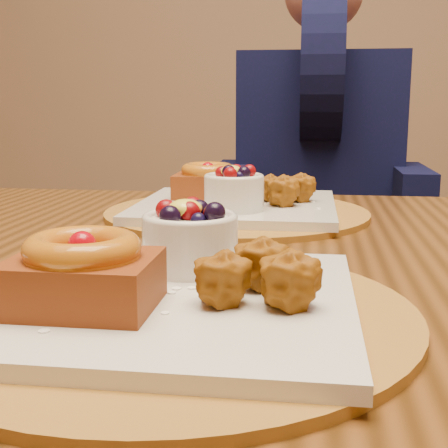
{
  "coord_description": "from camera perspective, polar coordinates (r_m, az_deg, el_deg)",
  "views": [
    {
      "loc": [
        0.03,
        -0.7,
        0.92
      ],
      "look_at": [
        -0.04,
        -0.21,
        0.82
      ],
      "focal_mm": 50.0,
      "sensor_mm": 36.0,
      "label": 1
    }
  ],
  "objects": [
    {
      "name": "place_setting_far",
      "position": [
        0.9,
        1.01,
        2.05
      ],
      "size": [
        0.38,
        0.38,
        0.08
      ],
      "color": "brown",
      "rests_on": "dining_table"
    },
    {
      "name": "dining_table",
      "position": [
        0.71,
        -1.0,
        -8.53
      ],
      "size": [
        1.6,
        0.9,
        0.76
      ],
      "color": "#371F0A",
      "rests_on": "ground"
    },
    {
      "name": "diner",
      "position": [
        1.57,
        8.76,
        8.63
      ],
      "size": [
        0.49,
        0.48,
        0.8
      ],
      "rotation": [
        0.0,
        0.0,
        0.25
      ],
      "color": "black",
      "rests_on": "ground"
    },
    {
      "name": "place_setting_near",
      "position": [
        0.48,
        -5.33,
        -5.92
      ],
      "size": [
        0.38,
        0.38,
        0.08
      ],
      "color": "brown",
      "rests_on": "dining_table"
    },
    {
      "name": "chair_far",
      "position": [
        1.59,
        8.16,
        -5.13
      ],
      "size": [
        0.46,
        0.46,
        0.86
      ],
      "rotation": [
        0.0,
        0.0,
        -0.11
      ],
      "color": "black",
      "rests_on": "ground"
    }
  ]
}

